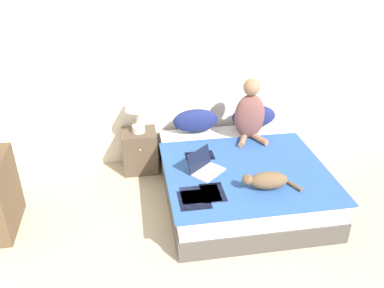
# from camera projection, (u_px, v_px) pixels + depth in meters

# --- Properties ---
(wall_back) EXTENTS (6.05, 0.05, 2.55)m
(wall_back) POSITION_uv_depth(u_px,v_px,m) (209.00, 63.00, 4.96)
(wall_back) COLOR silver
(wall_back) RESTS_ON ground_plane
(bed) EXTENTS (1.73, 1.91, 0.46)m
(bed) POSITION_uv_depth(u_px,v_px,m) (240.00, 179.00, 4.59)
(bed) COLOR #4C4742
(bed) RESTS_ON ground_plane
(pillow_near) EXTENTS (0.57, 0.23, 0.30)m
(pillow_near) POSITION_uv_depth(u_px,v_px,m) (196.00, 121.00, 5.07)
(pillow_near) COLOR navy
(pillow_near) RESTS_ON bed
(pillow_far) EXTENTS (0.57, 0.23, 0.30)m
(pillow_far) POSITION_uv_depth(u_px,v_px,m) (254.00, 117.00, 5.18)
(pillow_far) COLOR navy
(pillow_far) RESTS_ON bed
(person_sitting) EXTENTS (0.38, 0.37, 0.75)m
(person_sitting) POSITION_uv_depth(u_px,v_px,m) (250.00, 113.00, 4.84)
(person_sitting) COLOR brown
(person_sitting) RESTS_ON bed
(cat_tabby) EXTENTS (0.59, 0.22, 0.18)m
(cat_tabby) POSITION_uv_depth(u_px,v_px,m) (267.00, 181.00, 3.99)
(cat_tabby) COLOR brown
(cat_tabby) RESTS_ON bed
(laptop_open) EXTENTS (0.43, 0.42, 0.23)m
(laptop_open) POSITION_uv_depth(u_px,v_px,m) (205.00, 168.00, 4.28)
(laptop_open) COLOR #B7B7BC
(laptop_open) RESTS_ON bed
(nightstand) EXTENTS (0.42, 0.39, 0.53)m
(nightstand) POSITION_uv_depth(u_px,v_px,m) (140.00, 151.00, 5.08)
(nightstand) COLOR brown
(nightstand) RESTS_ON ground_plane
(table_lamp) EXTENTS (0.29, 0.29, 0.53)m
(table_lamp) POSITION_uv_depth(u_px,v_px,m) (137.00, 103.00, 4.78)
(table_lamp) COLOR beige
(table_lamp) RESTS_ON nightstand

